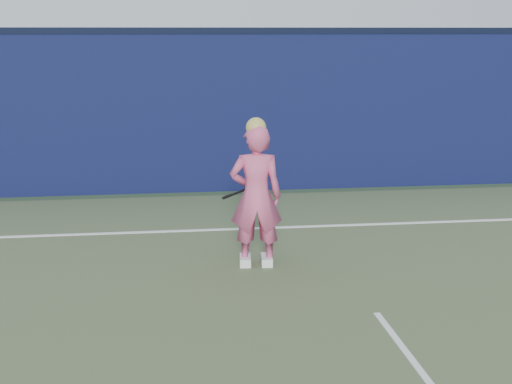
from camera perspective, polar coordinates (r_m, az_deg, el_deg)
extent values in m
plane|color=#2C452B|center=(5.88, 12.49, -13.23)|extent=(80.00, 80.00, 0.00)
cube|color=#0D143D|center=(11.68, 2.04, 6.38)|extent=(24.00, 0.40, 2.50)
cube|color=black|center=(11.61, 2.09, 12.77)|extent=(24.00, 0.42, 0.10)
imported|color=#D1517D|center=(7.77, 0.00, -0.35)|extent=(0.60, 0.42, 1.57)
sphere|color=tan|center=(7.64, 0.00, 5.17)|extent=(0.22, 0.22, 0.22)
cube|color=white|center=(7.98, 0.87, -5.49)|extent=(0.14, 0.29, 0.10)
cube|color=white|center=(7.97, -0.87, -5.51)|extent=(0.14, 0.29, 0.10)
torus|color=black|center=(8.25, -0.01, 0.45)|extent=(0.28, 0.19, 0.30)
torus|color=#C1C812|center=(8.25, -0.01, 0.45)|extent=(0.23, 0.15, 0.24)
cylinder|color=beige|center=(8.25, -0.01, 0.45)|extent=(0.22, 0.14, 0.24)
cylinder|color=black|center=(8.21, -1.49, -0.05)|extent=(0.26, 0.12, 0.10)
cylinder|color=black|center=(8.18, -2.34, -0.37)|extent=(0.13, 0.07, 0.06)
cube|color=white|center=(9.50, 4.42, -2.76)|extent=(11.00, 0.08, 0.01)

